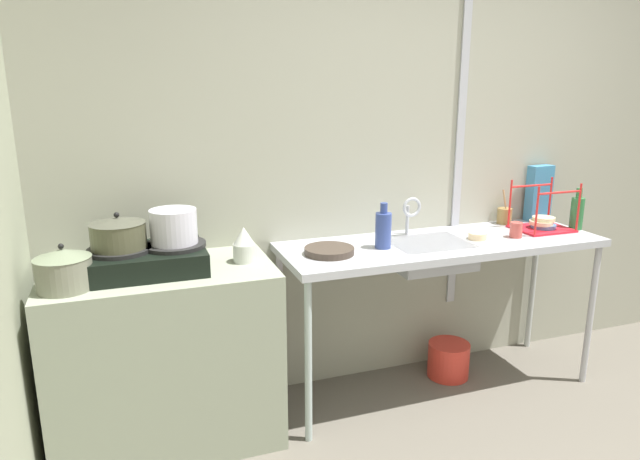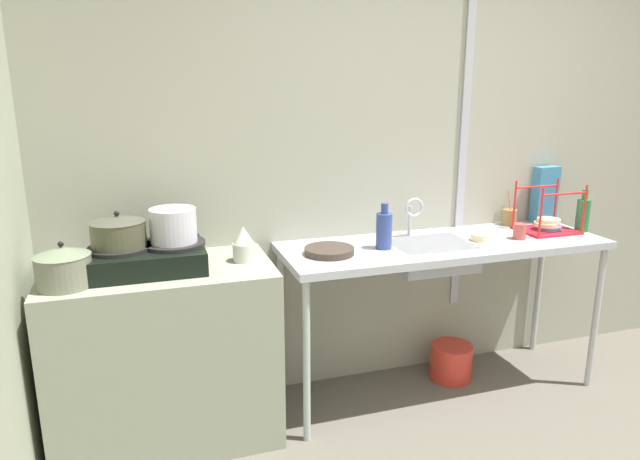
{
  "view_description": "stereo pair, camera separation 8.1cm",
  "coord_description": "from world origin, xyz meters",
  "px_view_note": "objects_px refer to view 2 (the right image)",
  "views": [
    {
      "loc": [
        -1.65,
        -1.09,
        1.7
      ],
      "look_at": [
        -0.74,
        1.47,
        1.0
      ],
      "focal_mm": 31.75,
      "sensor_mm": 36.0,
      "label": 1
    },
    {
      "loc": [
        -1.58,
        -1.12,
        1.7
      ],
      "look_at": [
        -0.74,
        1.47,
        1.0
      ],
      "focal_mm": 31.75,
      "sensor_mm": 36.0,
      "label": 2
    }
  ],
  "objects_px": {
    "pot_beside_stove": "(63,267)",
    "sink_basin": "(430,255)",
    "faucet": "(413,211)",
    "dish_rack": "(547,224)",
    "bucket_on_floor": "(451,361)",
    "percolator": "(244,244)",
    "pot_on_right_burner": "(173,225)",
    "utensil_jar": "(509,217)",
    "cereal_box": "(545,194)",
    "pot_on_left_burner": "(118,231)",
    "frying_pan": "(329,251)",
    "small_bowl_on_drainboard": "(480,237)",
    "bottle_by_rack": "(583,214)",
    "cup_by_rack": "(520,231)",
    "bottle_by_sink": "(384,230)",
    "stove": "(148,257)"
  },
  "relations": [
    {
      "from": "percolator",
      "to": "dish_rack",
      "type": "bearing_deg",
      "value": 0.66
    },
    {
      "from": "sink_basin",
      "to": "faucet",
      "type": "distance_m",
      "value": 0.27
    },
    {
      "from": "faucet",
      "to": "bottle_by_sink",
      "type": "bearing_deg",
      "value": -144.89
    },
    {
      "from": "pot_beside_stove",
      "to": "dish_rack",
      "type": "distance_m",
      "value": 2.56
    },
    {
      "from": "pot_on_left_burner",
      "to": "bottle_by_rack",
      "type": "xyz_separation_m",
      "value": [
        2.53,
        -0.03,
        -0.09
      ]
    },
    {
      "from": "small_bowl_on_drainboard",
      "to": "frying_pan",
      "type": "bearing_deg",
      "value": 179.29
    },
    {
      "from": "frying_pan",
      "to": "small_bowl_on_drainboard",
      "type": "bearing_deg",
      "value": -0.71
    },
    {
      "from": "stove",
      "to": "sink_basin",
      "type": "relative_size",
      "value": 1.21
    },
    {
      "from": "faucet",
      "to": "bottle_by_rack",
      "type": "xyz_separation_m",
      "value": [
        0.99,
        -0.2,
        -0.05
      ]
    },
    {
      "from": "pot_on_right_burner",
      "to": "pot_beside_stove",
      "type": "bearing_deg",
      "value": -164.88
    },
    {
      "from": "pot_on_left_burner",
      "to": "small_bowl_on_drainboard",
      "type": "xyz_separation_m",
      "value": [
        1.85,
        -0.03,
        -0.17
      ]
    },
    {
      "from": "pot_on_left_burner",
      "to": "cup_by_rack",
      "type": "height_order",
      "value": "pot_on_left_burner"
    },
    {
      "from": "faucet",
      "to": "utensil_jar",
      "type": "distance_m",
      "value": 0.68
    },
    {
      "from": "faucet",
      "to": "bottle_by_rack",
      "type": "distance_m",
      "value": 1.01
    },
    {
      "from": "bottle_by_sink",
      "to": "bucket_on_floor",
      "type": "relative_size",
      "value": 0.98
    },
    {
      "from": "sink_basin",
      "to": "frying_pan",
      "type": "bearing_deg",
      "value": -177.84
    },
    {
      "from": "pot_on_right_burner",
      "to": "utensil_jar",
      "type": "xyz_separation_m",
      "value": [
        1.98,
        0.22,
        -0.15
      ]
    },
    {
      "from": "bottle_by_rack",
      "to": "bucket_on_floor",
      "type": "distance_m",
      "value": 1.15
    },
    {
      "from": "pot_beside_stove",
      "to": "sink_basin",
      "type": "distance_m",
      "value": 1.8
    },
    {
      "from": "faucet",
      "to": "utensil_jar",
      "type": "bearing_deg",
      "value": 4.49
    },
    {
      "from": "pot_beside_stove",
      "to": "frying_pan",
      "type": "distance_m",
      "value": 1.22
    },
    {
      "from": "pot_on_right_burner",
      "to": "utensil_jar",
      "type": "distance_m",
      "value": 2.0
    },
    {
      "from": "pot_on_right_burner",
      "to": "faucet",
      "type": "xyz_separation_m",
      "value": [
        1.3,
        0.17,
        -0.06
      ]
    },
    {
      "from": "cup_by_rack",
      "to": "sink_basin",
      "type": "bearing_deg",
      "value": 172.23
    },
    {
      "from": "cup_by_rack",
      "to": "percolator",
      "type": "bearing_deg",
      "value": 177.51
    },
    {
      "from": "bucket_on_floor",
      "to": "small_bowl_on_drainboard",
      "type": "bearing_deg",
      "value": -59.25
    },
    {
      "from": "small_bowl_on_drainboard",
      "to": "bottle_by_sink",
      "type": "bearing_deg",
      "value": 177.77
    },
    {
      "from": "faucet",
      "to": "cup_by_rack",
      "type": "height_order",
      "value": "faucet"
    },
    {
      "from": "cup_by_rack",
      "to": "cereal_box",
      "type": "bearing_deg",
      "value": 37.33
    },
    {
      "from": "pot_on_right_burner",
      "to": "stove",
      "type": "bearing_deg",
      "value": -180.0
    },
    {
      "from": "sink_basin",
      "to": "dish_rack",
      "type": "xyz_separation_m",
      "value": [
        0.76,
        0.02,
        0.11
      ]
    },
    {
      "from": "bottle_by_rack",
      "to": "bucket_on_floor",
      "type": "xyz_separation_m",
      "value": [
        -0.74,
        0.11,
        -0.87
      ]
    },
    {
      "from": "pot_on_right_burner",
      "to": "small_bowl_on_drainboard",
      "type": "distance_m",
      "value": 1.62
    },
    {
      "from": "small_bowl_on_drainboard",
      "to": "bottle_by_rack",
      "type": "bearing_deg",
      "value": 0.05
    },
    {
      "from": "pot_on_left_burner",
      "to": "cereal_box",
      "type": "height_order",
      "value": "cereal_box"
    },
    {
      "from": "cereal_box",
      "to": "pot_on_left_burner",
      "type": "bearing_deg",
      "value": -179.81
    },
    {
      "from": "frying_pan",
      "to": "bottle_by_sink",
      "type": "height_order",
      "value": "bottle_by_sink"
    },
    {
      "from": "dish_rack",
      "to": "bucket_on_floor",
      "type": "bearing_deg",
      "value": 173.79
    },
    {
      "from": "pot_on_left_burner",
      "to": "utensil_jar",
      "type": "distance_m",
      "value": 2.23
    },
    {
      "from": "percolator",
      "to": "cup_by_rack",
      "type": "xyz_separation_m",
      "value": [
        1.52,
        -0.07,
        -0.04
      ]
    },
    {
      "from": "faucet",
      "to": "dish_rack",
      "type": "relative_size",
      "value": 0.71
    },
    {
      "from": "pot_on_right_burner",
      "to": "cereal_box",
      "type": "distance_m",
      "value": 2.24
    },
    {
      "from": "faucet",
      "to": "bottle_by_rack",
      "type": "relative_size",
      "value": 0.9
    },
    {
      "from": "dish_rack",
      "to": "faucet",
      "type": "bearing_deg",
      "value": 169.09
    },
    {
      "from": "sink_basin",
      "to": "pot_on_left_burner",
      "type": "bearing_deg",
      "value": 180.0
    },
    {
      "from": "sink_basin",
      "to": "utensil_jar",
      "type": "relative_size",
      "value": 2.09
    },
    {
      "from": "bucket_on_floor",
      "to": "bottle_by_rack",
      "type": "bearing_deg",
      "value": -8.31
    },
    {
      "from": "faucet",
      "to": "utensil_jar",
      "type": "xyz_separation_m",
      "value": [
        0.67,
        0.05,
        -0.1
      ]
    },
    {
      "from": "bucket_on_floor",
      "to": "faucet",
      "type": "bearing_deg",
      "value": 159.29
    },
    {
      "from": "pot_on_right_burner",
      "to": "percolator",
      "type": "distance_m",
      "value": 0.34
    }
  ]
}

